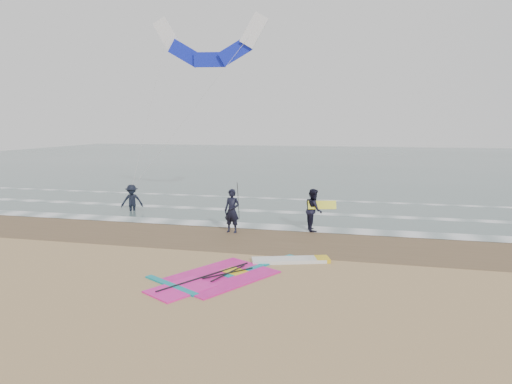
% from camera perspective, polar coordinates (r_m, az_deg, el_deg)
% --- Properties ---
extents(ground, '(120.00, 120.00, 0.00)m').
position_cam_1_polar(ground, '(14.37, -4.00, -11.67)').
color(ground, tan).
rests_on(ground, ground).
extents(sea_water, '(120.00, 80.00, 0.02)m').
position_cam_1_polar(sea_water, '(61.19, 9.58, 3.81)').
color(sea_water, '#47605E').
rests_on(sea_water, ground).
extents(wet_sand_band, '(120.00, 5.00, 0.01)m').
position_cam_1_polar(wet_sand_band, '(19.92, 1.19, -5.86)').
color(wet_sand_band, brown).
rests_on(wet_sand_band, ground).
extents(foam_waterline, '(120.00, 9.15, 0.02)m').
position_cam_1_polar(foam_waterline, '(24.16, 3.43, -3.23)').
color(foam_waterline, white).
rests_on(foam_waterline, ground).
extents(windsurf_rig, '(5.76, 5.46, 0.14)m').
position_cam_1_polar(windsurf_rig, '(15.53, -1.87, -9.94)').
color(windsurf_rig, white).
rests_on(windsurf_rig, ground).
extents(person_standing, '(0.81, 0.60, 2.02)m').
position_cam_1_polar(person_standing, '(20.87, -3.02, -2.38)').
color(person_standing, black).
rests_on(person_standing, ground).
extents(person_walking, '(0.97, 1.12, 1.98)m').
position_cam_1_polar(person_walking, '(21.37, 7.20, -2.23)').
color(person_walking, black).
rests_on(person_walking, ground).
extents(person_wading, '(1.39, 1.10, 1.89)m').
position_cam_1_polar(person_wading, '(26.78, -15.27, -0.37)').
color(person_wading, black).
rests_on(person_wading, ground).
extents(held_pole, '(0.17, 0.86, 1.82)m').
position_cam_1_polar(held_pole, '(20.70, -2.24, -1.14)').
color(held_pole, black).
rests_on(held_pole, ground).
extents(carried_kiteboard, '(1.30, 0.51, 0.39)m').
position_cam_1_polar(carried_kiteboard, '(21.18, 8.26, -1.61)').
color(carried_kiteboard, yellow).
rests_on(carried_kiteboard, ground).
extents(surf_kite, '(7.38, 2.66, 9.81)m').
position_cam_1_polar(surf_kite, '(27.44, -5.85, 17.66)').
color(surf_kite, white).
rests_on(surf_kite, ground).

